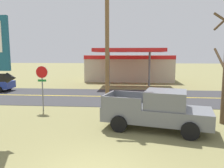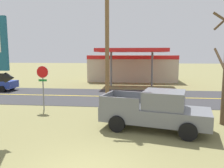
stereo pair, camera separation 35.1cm
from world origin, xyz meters
name	(u,v)px [view 2 (the right image)]	position (x,y,z in m)	size (l,w,h in m)	color
road_asphalt	(118,97)	(0.00, 13.00, 0.01)	(140.00, 8.00, 0.02)	#333335
road_centre_line	(118,97)	(0.00, 13.00, 0.02)	(126.00, 0.20, 0.01)	gold
stop_sign	(43,80)	(-4.62, 7.89, 2.03)	(0.80, 0.08, 2.95)	slate
utility_pole	(107,33)	(-0.30, 7.91, 5.02)	(2.06, 0.26, 9.39)	brown
gas_station	(132,67)	(1.00, 25.65, 1.94)	(12.00, 11.50, 4.40)	beige
pickup_grey_parked_on_lawn	(156,110)	(2.52, 4.66, 0.96)	(5.52, 3.15, 1.96)	slate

